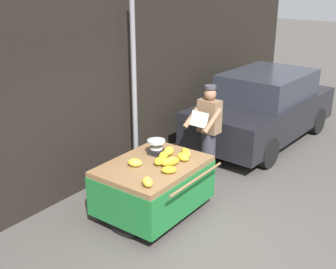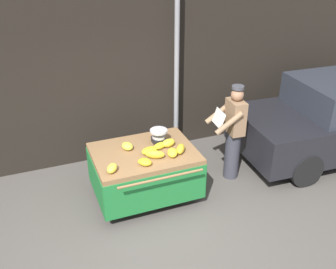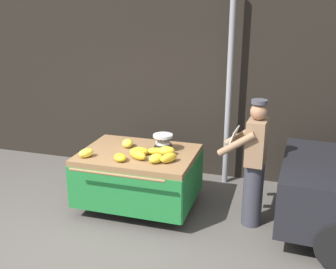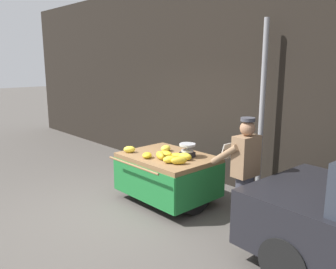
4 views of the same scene
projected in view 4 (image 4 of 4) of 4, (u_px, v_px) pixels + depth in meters
ground_plane at (111, 214)px, 5.71m from camera, size 60.00×60.00×0.00m
back_wall at (217, 80)px, 7.02m from camera, size 16.00×0.24×4.20m
street_pole at (262, 114)px, 5.94m from camera, size 0.09×0.09×3.17m
banana_cart at (168, 167)px, 6.08m from camera, size 1.61×1.39×0.86m
weighing_scale at (187, 150)px, 5.90m from camera, size 0.28×0.28×0.24m
banana_bunch_0 at (179, 161)px, 5.49m from camera, size 0.24×0.28×0.13m
banana_bunch_1 at (166, 154)px, 5.91m from camera, size 0.28×0.21×0.11m
banana_bunch_2 at (170, 159)px, 5.57m from camera, size 0.22×0.26×0.12m
banana_bunch_3 at (185, 156)px, 5.73m from camera, size 0.27×0.22×0.12m
banana_bunch_4 at (166, 148)px, 6.28m from camera, size 0.20×0.24×0.11m
banana_bunch_5 at (178, 156)px, 5.83m from camera, size 0.28×0.22×0.09m
banana_bunch_6 at (129, 149)px, 6.20m from camera, size 0.23×0.25×0.12m
banana_bunch_7 at (147, 155)px, 5.85m from camera, size 0.26×0.26×0.10m
banana_bunch_8 at (160, 155)px, 5.78m from camera, size 0.31×0.24×0.13m
vendor_person at (244, 176)px, 4.89m from camera, size 0.60×0.54×1.71m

